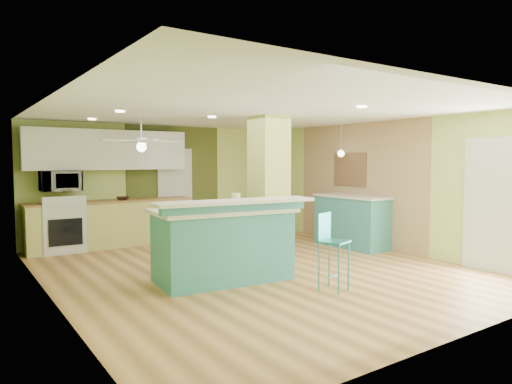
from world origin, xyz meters
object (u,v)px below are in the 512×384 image
Objects in this scene: fruit_bowl at (123,198)px; canister at (236,200)px; bar_stool at (330,239)px; peninsula at (224,242)px; side_counter at (352,221)px.

canister reaches higher than fruit_bowl.
fruit_bowl is at bearing 86.33° from bar_stool.
peninsula is 3.55m from side_counter.
peninsula is 1.42× the size of side_counter.
bar_stool is at bearing -46.89° from peninsula.
canister is at bearing -77.97° from fruit_bowl.
bar_stool is 5.34× the size of canister.
bar_stool is at bearing -74.83° from fruit_bowl.
side_counter reaches higher than fruit_bowl.
fruit_bowl is (-3.79, 2.67, 0.45)m from side_counter.
canister reaches higher than bar_stool.
bar_stool is 0.64× the size of side_counter.
bar_stool is 3.23m from side_counter.
side_counter is 4.66m from fruit_bowl.
canister reaches higher than side_counter.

